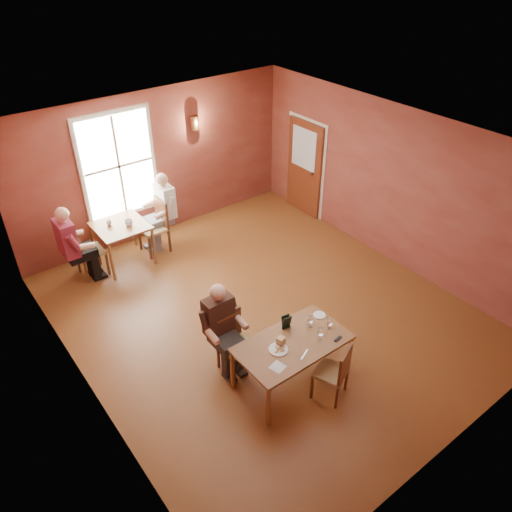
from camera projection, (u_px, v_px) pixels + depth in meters
ground at (263, 312)px, 8.56m from camera, size 6.00×7.00×0.01m
wall_back at (156, 165)px, 10.02m from camera, size 6.00×0.04×3.00m
wall_front at (463, 373)px, 5.42m from camera, size 6.00×0.04×3.00m
wall_left at (75, 315)px, 6.20m from camera, size 0.04×7.00×3.00m
wall_right at (391, 186)px, 9.23m from camera, size 0.04×7.00×3.00m
ceiling at (265, 145)px, 6.88m from camera, size 6.00×7.00×0.04m
window at (119, 166)px, 9.47m from camera, size 1.36×0.10×1.96m
door at (304, 168)px, 10.96m from camera, size 0.12×1.04×2.10m
wall_sconce at (195, 123)px, 10.01m from camera, size 0.16×0.16×0.28m
main_table at (292, 362)px, 7.09m from camera, size 1.59×0.89×0.74m
chair_diner_main at (237, 345)px, 7.19m from camera, size 0.43×0.43×0.98m
diner_main at (237, 335)px, 7.06m from camera, size 0.56×0.56×1.40m
chair_empty at (331, 371)px, 6.83m from camera, size 0.53×0.53×0.92m
plate_food at (278, 349)px, 6.75m from camera, size 0.29×0.29×0.03m
sandwich at (281, 342)px, 6.80m from camera, size 0.12×0.12×0.12m
goblet_a at (310, 321)px, 7.10m from camera, size 0.10×0.10×0.20m
goblet_b at (330, 323)px, 7.06m from camera, size 0.10×0.10×0.20m
goblet_c at (320, 334)px, 6.89m from camera, size 0.10×0.10×0.20m
menu_stand at (286, 322)px, 7.07m from camera, size 0.14×0.08×0.22m
knife at (304, 354)px, 6.69m from camera, size 0.20×0.10×0.00m
napkin at (278, 367)px, 6.50m from camera, size 0.21×0.21×0.01m
side_plate at (319, 315)px, 7.34m from camera, size 0.24×0.24×0.01m
sunglasses at (338, 339)px, 6.93m from camera, size 0.14×0.06×0.02m
second_table at (123, 244)px, 9.59m from camera, size 0.94×0.94×0.83m
chair_diner_white at (153, 227)px, 9.84m from camera, size 0.48×0.48×1.09m
diner_white at (153, 218)px, 9.74m from camera, size 0.60×0.60×1.51m
chair_diner_maroon at (90, 251)px, 9.20m from camera, size 0.46×0.46×1.03m
diner_maroon at (86, 240)px, 9.05m from camera, size 0.61×0.61×1.52m
cup_a at (129, 223)px, 9.32m from camera, size 0.19×0.19×0.11m
cup_b at (109, 223)px, 9.32m from camera, size 0.12×0.12×0.10m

